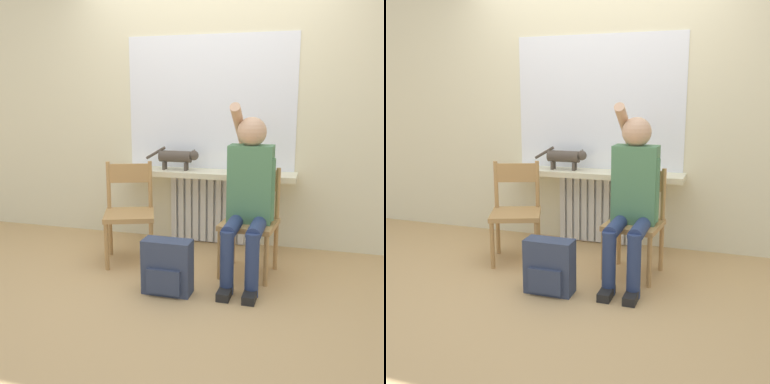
# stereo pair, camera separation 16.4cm
# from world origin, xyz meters

# --- Properties ---
(ground_plane) EXTENTS (12.00, 12.00, 0.00)m
(ground_plane) POSITION_xyz_m (0.00, 0.00, 0.00)
(ground_plane) COLOR tan
(wall_with_window) EXTENTS (7.00, 0.06, 2.70)m
(wall_with_window) POSITION_xyz_m (0.00, 1.23, 1.35)
(wall_with_window) COLOR beige
(wall_with_window) RESTS_ON ground_plane
(radiator) EXTENTS (0.74, 0.08, 0.67)m
(radiator) POSITION_xyz_m (0.00, 1.15, 0.34)
(radiator) COLOR silver
(radiator) RESTS_ON ground_plane
(windowsill) EXTENTS (1.67, 0.33, 0.05)m
(windowsill) POSITION_xyz_m (0.00, 1.04, 0.70)
(windowsill) COLOR beige
(windowsill) RESTS_ON radiator
(window_glass) EXTENTS (1.60, 0.01, 1.23)m
(window_glass) POSITION_xyz_m (0.00, 1.20, 1.34)
(window_glass) COLOR white
(window_glass) RESTS_ON windowsill
(chair_left) EXTENTS (0.54, 0.54, 0.85)m
(chair_left) POSITION_xyz_m (-0.53, 0.48, 0.44)
(chair_left) COLOR #B2844C
(chair_left) RESTS_ON ground_plane
(chair_right) EXTENTS (0.45, 0.45, 0.85)m
(chair_right) POSITION_xyz_m (0.52, 0.48, 0.44)
(chair_right) COLOR #B2844C
(chair_right) RESTS_ON ground_plane
(person) EXTENTS (0.36, 0.98, 1.36)m
(person) POSITION_xyz_m (0.51, 0.38, 0.70)
(person) COLOR navy
(person) RESTS_ON ground_plane
(cat) EXTENTS (0.52, 0.11, 0.22)m
(cat) POSITION_xyz_m (-0.26, 1.02, 0.85)
(cat) COLOR #4C4238
(cat) RESTS_ON windowsill
(backpack) EXTENTS (0.35, 0.19, 0.40)m
(backpack) POSITION_xyz_m (0.01, -0.08, 0.20)
(backpack) COLOR #333D56
(backpack) RESTS_ON ground_plane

